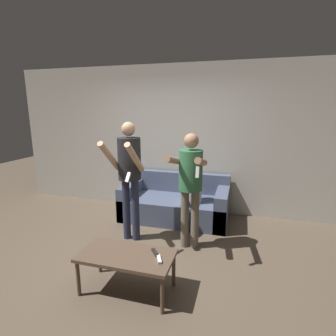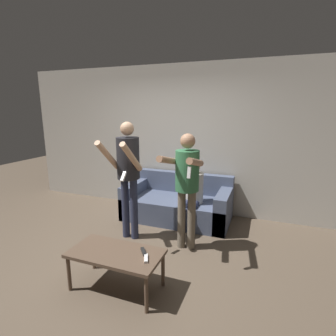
% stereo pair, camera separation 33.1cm
% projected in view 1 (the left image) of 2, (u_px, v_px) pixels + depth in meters
% --- Properties ---
extents(ground_plane, '(14.00, 14.00, 0.00)m').
position_uv_depth(ground_plane, '(133.00, 260.00, 3.38)').
color(ground_plane, brown).
extents(wall_back, '(6.40, 0.06, 2.70)m').
position_uv_depth(wall_back, '(172.00, 139.00, 4.92)').
color(wall_back, '#B7B2A8').
rests_on(wall_back, ground_plane).
extents(couch, '(1.83, 0.91, 0.76)m').
position_uv_depth(couch, '(175.00, 204.00, 4.66)').
color(couch, '#4C5670').
rests_on(couch, ground_plane).
extents(person_standing_left, '(0.44, 0.67, 1.74)m').
position_uv_depth(person_standing_left, '(129.00, 168.00, 3.70)').
color(person_standing_left, '#282D47').
rests_on(person_standing_left, ground_plane).
extents(person_standing_right, '(0.44, 0.72, 1.60)m').
position_uv_depth(person_standing_right, '(190.00, 179.00, 3.48)').
color(person_standing_right, '#6B6051').
rests_on(person_standing_right, ground_plane).
extents(person_seated, '(0.31, 0.53, 1.10)m').
position_uv_depth(person_seated, '(192.00, 191.00, 4.29)').
color(person_seated, '#282D47').
rests_on(person_seated, ground_plane).
extents(coffee_table, '(0.99, 0.50, 0.43)m').
position_uv_depth(coffee_table, '(127.00, 258.00, 2.74)').
color(coffee_table, brown).
rests_on(coffee_table, ground_plane).
extents(remote_near, '(0.10, 0.15, 0.02)m').
position_uv_depth(remote_near, '(159.00, 259.00, 2.62)').
color(remote_near, white).
rests_on(remote_near, coffee_table).
extents(remote_far, '(0.12, 0.14, 0.02)m').
position_uv_depth(remote_far, '(155.00, 252.00, 2.74)').
color(remote_far, black).
rests_on(remote_far, coffee_table).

